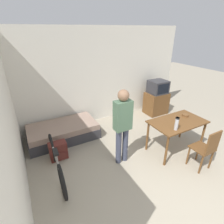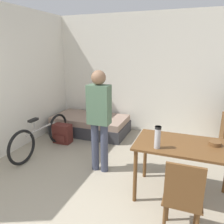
{
  "view_description": "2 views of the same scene",
  "coord_description": "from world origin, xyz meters",
  "px_view_note": "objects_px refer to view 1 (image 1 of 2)",
  "views": [
    {
      "loc": [
        -2.04,
        -1.02,
        2.61
      ],
      "look_at": [
        -0.33,
        2.12,
        0.9
      ],
      "focal_mm": 28.0,
      "sensor_mm": 36.0,
      "label": 1
    },
    {
      "loc": [
        0.88,
        -1.42,
        1.91
      ],
      "look_at": [
        -0.41,
        2.02,
        0.86
      ],
      "focal_mm": 35.0,
      "sensor_mm": 36.0,
      "label": 2
    }
  ],
  "objects_px": {
    "tv": "(157,98)",
    "wooden_chair": "(206,148)",
    "daybed": "(63,132)",
    "bicycle": "(57,162)",
    "dining_table": "(177,125)",
    "person_standing": "(123,123)",
    "mate_bowl": "(185,115)",
    "thermos_flask": "(177,123)",
    "backpack": "(58,151)"
  },
  "relations": [
    {
      "from": "daybed",
      "to": "bicycle",
      "type": "distance_m",
      "value": 1.31
    },
    {
      "from": "person_standing",
      "to": "tv",
      "type": "bearing_deg",
      "value": 33.77
    },
    {
      "from": "person_standing",
      "to": "mate_bowl",
      "type": "relative_size",
      "value": 11.14
    },
    {
      "from": "person_standing",
      "to": "mate_bowl",
      "type": "bearing_deg",
      "value": -5.3
    },
    {
      "from": "tv",
      "to": "person_standing",
      "type": "relative_size",
      "value": 0.69
    },
    {
      "from": "wooden_chair",
      "to": "backpack",
      "type": "distance_m",
      "value": 3.05
    },
    {
      "from": "bicycle",
      "to": "mate_bowl",
      "type": "distance_m",
      "value": 3.0
    },
    {
      "from": "person_standing",
      "to": "bicycle",
      "type": "bearing_deg",
      "value": 169.92
    },
    {
      "from": "wooden_chair",
      "to": "thermos_flask",
      "type": "relative_size",
      "value": 3.31
    },
    {
      "from": "person_standing",
      "to": "daybed",
      "type": "bearing_deg",
      "value": 121.09
    },
    {
      "from": "tv",
      "to": "backpack",
      "type": "xyz_separation_m",
      "value": [
        -3.44,
        -0.78,
        -0.33
      ]
    },
    {
      "from": "dining_table",
      "to": "wooden_chair",
      "type": "height_order",
      "value": "wooden_chair"
    },
    {
      "from": "tv",
      "to": "thermos_flask",
      "type": "xyz_separation_m",
      "value": [
        -1.29,
        -1.99,
        0.39
      ]
    },
    {
      "from": "dining_table",
      "to": "bicycle",
      "type": "xyz_separation_m",
      "value": [
        -2.6,
        0.48,
        -0.35
      ]
    },
    {
      "from": "wooden_chair",
      "to": "bicycle",
      "type": "relative_size",
      "value": 0.56
    },
    {
      "from": "daybed",
      "to": "tv",
      "type": "bearing_deg",
      "value": 0.92
    },
    {
      "from": "tv",
      "to": "dining_table",
      "type": "distance_m",
      "value": 2.02
    },
    {
      "from": "wooden_chair",
      "to": "backpack",
      "type": "bearing_deg",
      "value": 145.51
    },
    {
      "from": "wooden_chair",
      "to": "thermos_flask",
      "type": "bearing_deg",
      "value": 124.43
    },
    {
      "from": "mate_bowl",
      "to": "dining_table",
      "type": "bearing_deg",
      "value": -165.02
    },
    {
      "from": "backpack",
      "to": "mate_bowl",
      "type": "bearing_deg",
      "value": -17.39
    },
    {
      "from": "bicycle",
      "to": "mate_bowl",
      "type": "xyz_separation_m",
      "value": [
        2.94,
        -0.38,
        0.47
      ]
    },
    {
      "from": "daybed",
      "to": "tv",
      "type": "xyz_separation_m",
      "value": [
        3.15,
        0.05,
        0.33
      ]
    },
    {
      "from": "dining_table",
      "to": "wooden_chair",
      "type": "xyz_separation_m",
      "value": [
        0.03,
        -0.74,
        -0.15
      ]
    },
    {
      "from": "wooden_chair",
      "to": "mate_bowl",
      "type": "bearing_deg",
      "value": 69.35
    },
    {
      "from": "backpack",
      "to": "person_standing",
      "type": "bearing_deg",
      "value": -31.73
    },
    {
      "from": "tv",
      "to": "wooden_chair",
      "type": "distance_m",
      "value": 2.67
    },
    {
      "from": "person_standing",
      "to": "backpack",
      "type": "xyz_separation_m",
      "value": [
        -1.18,
        0.73,
        -0.75
      ]
    },
    {
      "from": "person_standing",
      "to": "backpack",
      "type": "distance_m",
      "value": 1.57
    },
    {
      "from": "mate_bowl",
      "to": "backpack",
      "type": "height_order",
      "value": "mate_bowl"
    },
    {
      "from": "tv",
      "to": "mate_bowl",
      "type": "distance_m",
      "value": 1.8
    },
    {
      "from": "person_standing",
      "to": "thermos_flask",
      "type": "relative_size",
      "value": 5.85
    },
    {
      "from": "daybed",
      "to": "dining_table",
      "type": "height_order",
      "value": "dining_table"
    },
    {
      "from": "daybed",
      "to": "thermos_flask",
      "type": "distance_m",
      "value": 2.78
    },
    {
      "from": "mate_bowl",
      "to": "tv",
      "type": "bearing_deg",
      "value": 69.26
    },
    {
      "from": "daybed",
      "to": "bicycle",
      "type": "xyz_separation_m",
      "value": [
        -0.43,
        -1.23,
        0.12
      ]
    },
    {
      "from": "thermos_flask",
      "to": "wooden_chair",
      "type": "bearing_deg",
      "value": -55.57
    },
    {
      "from": "wooden_chair",
      "to": "backpack",
      "type": "relative_size",
      "value": 2.28
    },
    {
      "from": "thermos_flask",
      "to": "mate_bowl",
      "type": "xyz_separation_m",
      "value": [
        0.66,
        0.33,
        -0.13
      ]
    },
    {
      "from": "wooden_chair",
      "to": "mate_bowl",
      "type": "height_order",
      "value": "wooden_chair"
    },
    {
      "from": "tv",
      "to": "person_standing",
      "type": "height_order",
      "value": "person_standing"
    },
    {
      "from": "tv",
      "to": "backpack",
      "type": "relative_size",
      "value": 2.8
    },
    {
      "from": "dining_table",
      "to": "person_standing",
      "type": "relative_size",
      "value": 0.76
    },
    {
      "from": "dining_table",
      "to": "mate_bowl",
      "type": "distance_m",
      "value": 0.38
    },
    {
      "from": "wooden_chair",
      "to": "thermos_flask",
      "type": "height_order",
      "value": "thermos_flask"
    },
    {
      "from": "daybed",
      "to": "mate_bowl",
      "type": "relative_size",
      "value": 11.91
    },
    {
      "from": "bicycle",
      "to": "person_standing",
      "type": "xyz_separation_m",
      "value": [
        1.31,
        -0.23,
        0.63
      ]
    },
    {
      "from": "mate_bowl",
      "to": "thermos_flask",
      "type": "bearing_deg",
      "value": -153.73
    },
    {
      "from": "bicycle",
      "to": "thermos_flask",
      "type": "distance_m",
      "value": 2.46
    },
    {
      "from": "wooden_chair",
      "to": "bicycle",
      "type": "distance_m",
      "value": 2.9
    }
  ]
}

